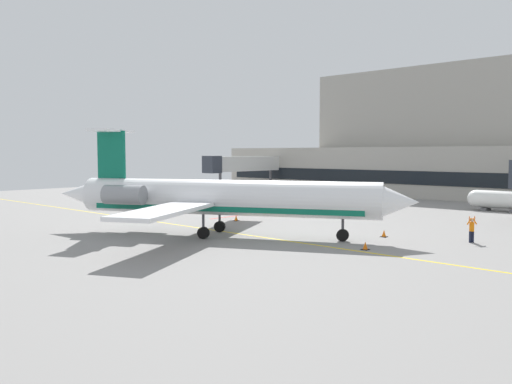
{
  "coord_description": "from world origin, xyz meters",
  "views": [
    {
      "loc": [
        32.91,
        -29.92,
        6.47
      ],
      "look_at": [
        1.02,
        4.55,
        3.0
      ],
      "focal_mm": 37.12,
      "sensor_mm": 36.0,
      "label": 1
    }
  ],
  "objects_px": {
    "regional_jet": "(219,198)",
    "fuel_tank": "(500,200)",
    "pushback_tractor": "(272,202)",
    "marshaller": "(472,229)",
    "baggage_tug": "(287,196)"
  },
  "relations": [
    {
      "from": "regional_jet",
      "to": "fuel_tank",
      "type": "relative_size",
      "value": 3.87
    },
    {
      "from": "marshaller",
      "to": "baggage_tug",
      "type": "bearing_deg",
      "value": 154.48
    },
    {
      "from": "marshaller",
      "to": "fuel_tank",
      "type": "bearing_deg",
      "value": 103.42
    },
    {
      "from": "regional_jet",
      "to": "pushback_tractor",
      "type": "bearing_deg",
      "value": 117.96
    },
    {
      "from": "regional_jet",
      "to": "fuel_tank",
      "type": "xyz_separation_m",
      "value": [
        10.31,
        33.01,
        -1.68
      ]
    },
    {
      "from": "pushback_tractor",
      "to": "fuel_tank",
      "type": "relative_size",
      "value": 0.55
    },
    {
      "from": "regional_jet",
      "to": "pushback_tractor",
      "type": "distance_m",
      "value": 18.34
    },
    {
      "from": "baggage_tug",
      "to": "fuel_tank",
      "type": "bearing_deg",
      "value": 21.87
    },
    {
      "from": "regional_jet",
      "to": "fuel_tank",
      "type": "bearing_deg",
      "value": 72.65
    },
    {
      "from": "regional_jet",
      "to": "marshaller",
      "type": "distance_m",
      "value": 18.87
    },
    {
      "from": "baggage_tug",
      "to": "fuel_tank",
      "type": "xyz_separation_m",
      "value": [
        23.0,
        9.23,
        0.33
      ]
    },
    {
      "from": "fuel_tank",
      "to": "marshaller",
      "type": "height_order",
      "value": "fuel_tank"
    },
    {
      "from": "baggage_tug",
      "to": "regional_jet",
      "type": "bearing_deg",
      "value": -61.91
    },
    {
      "from": "regional_jet",
      "to": "baggage_tug",
      "type": "bearing_deg",
      "value": 118.09
    },
    {
      "from": "baggage_tug",
      "to": "marshaller",
      "type": "xyz_separation_m",
      "value": [
        28.44,
        -13.58,
        0.01
      ]
    }
  ]
}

